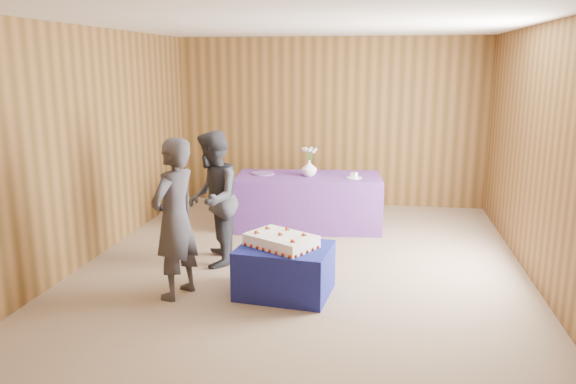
% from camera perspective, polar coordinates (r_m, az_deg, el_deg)
% --- Properties ---
extents(ground, '(6.00, 6.00, 0.00)m').
position_cam_1_polar(ground, '(6.58, 1.51, -7.36)').
color(ground, '#896F5E').
rests_on(ground, ground).
extents(room_shell, '(5.04, 6.04, 2.72)m').
position_cam_1_polar(room_shell, '(6.19, 1.61, 8.50)').
color(room_shell, brown).
rests_on(room_shell, ground).
extents(cake_table, '(0.97, 0.80, 0.50)m').
position_cam_1_polar(cake_table, '(5.70, -0.34, -7.96)').
color(cake_table, navy).
rests_on(cake_table, ground).
extents(serving_table, '(2.08, 1.10, 0.75)m').
position_cam_1_polar(serving_table, '(7.93, 2.11, -0.98)').
color(serving_table, '#713797').
rests_on(serving_table, ground).
extents(sheet_cake, '(0.82, 0.74, 0.16)m').
position_cam_1_polar(sheet_cake, '(5.61, -0.70, -4.95)').
color(sheet_cake, white).
rests_on(sheet_cake, cake_table).
extents(vase, '(0.25, 0.25, 0.22)m').
position_cam_1_polar(vase, '(7.80, 2.16, 2.44)').
color(vase, white).
rests_on(vase, serving_table).
extents(flower_spray, '(0.21, 0.22, 0.17)m').
position_cam_1_polar(flower_spray, '(7.75, 2.18, 4.27)').
color(flower_spray, '#2B6428').
rests_on(flower_spray, vase).
extents(platter, '(0.44, 0.44, 0.02)m').
position_cam_1_polar(platter, '(7.95, -2.55, 1.90)').
color(platter, '#7652A5').
rests_on(platter, serving_table).
extents(plate, '(0.25, 0.25, 0.01)m').
position_cam_1_polar(plate, '(7.72, 6.71, 1.46)').
color(plate, silver).
rests_on(plate, serving_table).
extents(cake_slice, '(0.10, 0.10, 0.09)m').
position_cam_1_polar(cake_slice, '(7.71, 6.72, 1.76)').
color(cake_slice, white).
rests_on(cake_slice, plate).
extents(knife, '(0.26, 0.09, 0.00)m').
position_cam_1_polar(knife, '(7.57, 7.22, 1.18)').
color(knife, '#B5B4B9').
rests_on(knife, serving_table).
extents(guest_left, '(0.54, 0.67, 1.60)m').
position_cam_1_polar(guest_left, '(5.59, -11.43, -2.70)').
color(guest_left, '#35343E').
rests_on(guest_left, ground).
extents(guest_right, '(0.72, 0.86, 1.55)m').
position_cam_1_polar(guest_right, '(6.44, -7.66, -0.70)').
color(guest_right, '#32343D').
rests_on(guest_right, ground).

